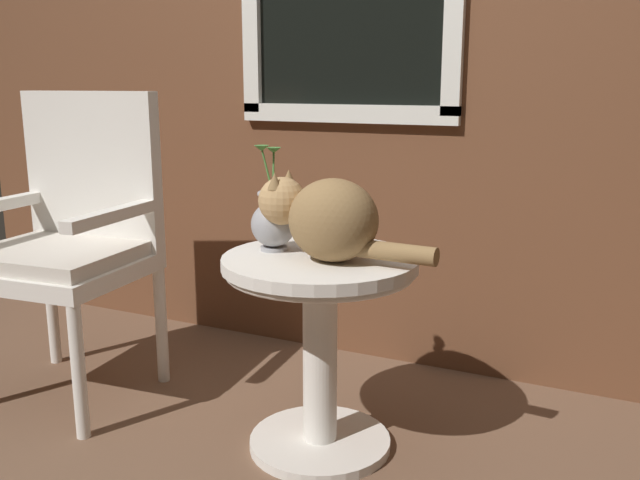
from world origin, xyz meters
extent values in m
plane|color=brown|center=(0.00, 0.00, 0.00)|extent=(6.00, 6.00, 0.00)
cube|color=brown|center=(0.00, 0.86, 1.30)|extent=(4.00, 0.04, 2.60)
cube|color=silver|center=(-0.02, 0.82, 0.99)|extent=(0.90, 0.03, 0.07)
cylinder|color=silver|center=(0.22, 0.08, 0.01)|extent=(0.44, 0.44, 0.03)
cylinder|color=silver|center=(0.22, 0.08, 0.30)|extent=(0.10, 0.10, 0.55)
cylinder|color=silver|center=(0.22, 0.08, 0.59)|extent=(0.58, 0.58, 0.03)
torus|color=silver|center=(0.22, 0.08, 0.57)|extent=(0.56, 0.56, 0.02)
cylinder|color=silver|center=(-0.49, -0.19, 0.22)|extent=(0.04, 0.04, 0.44)
cylinder|color=silver|center=(-1.03, 0.22, 0.22)|extent=(0.04, 0.04, 0.44)
cylinder|color=silver|center=(-0.53, 0.27, 0.22)|extent=(0.04, 0.04, 0.44)
cube|color=silver|center=(-0.76, 0.01, 0.47)|extent=(0.60, 0.55, 0.06)
cube|color=beige|center=(-0.76, 0.01, 0.53)|extent=(0.55, 0.51, 0.05)
cube|color=silver|center=(-0.78, 0.24, 0.79)|extent=(0.56, 0.11, 0.58)
cube|color=silver|center=(-0.51, 0.04, 0.68)|extent=(0.09, 0.47, 0.04)
ellipsoid|color=olive|center=(0.28, 0.05, 0.73)|extent=(0.27, 0.25, 0.24)
sphere|color=tan|center=(0.11, 0.06, 0.77)|extent=(0.14, 0.14, 0.14)
cone|color=olive|center=(0.11, 0.10, 0.84)|extent=(0.05, 0.05, 0.05)
cone|color=olive|center=(0.11, 0.02, 0.84)|extent=(0.05, 0.05, 0.05)
cylinder|color=olive|center=(0.47, 0.04, 0.66)|extent=(0.24, 0.06, 0.05)
cylinder|color=#99999E|center=(0.06, 0.09, 0.62)|extent=(0.08, 0.08, 0.01)
ellipsoid|color=#99999E|center=(0.06, 0.09, 0.69)|extent=(0.14, 0.14, 0.14)
cylinder|color=#99999E|center=(0.06, 0.09, 0.77)|extent=(0.07, 0.07, 0.04)
torus|color=#99999E|center=(0.06, 0.09, 0.79)|extent=(0.10, 0.10, 0.02)
cylinder|color=#47893D|center=(0.06, 0.11, 0.85)|extent=(0.02, 0.04, 0.13)
cone|color=#47893D|center=(0.05, 0.12, 0.91)|extent=(0.04, 0.04, 0.02)
cylinder|color=#47893D|center=(0.05, 0.09, 0.85)|extent=(0.04, 0.01, 0.14)
cone|color=#47893D|center=(0.03, 0.08, 0.92)|extent=(0.04, 0.04, 0.02)
camera|label=1|loc=(1.07, -1.69, 1.11)|focal=38.84mm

